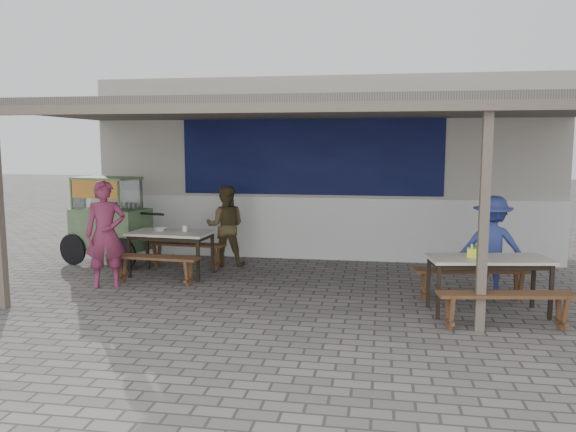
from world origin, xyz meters
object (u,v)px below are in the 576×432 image
(bench_right_street, at_px, (506,302))
(patron_wall_side, at_px, (226,226))
(patron_street_side, at_px, (106,234))
(condiment_jar, at_px, (185,228))
(bench_left_wall, at_px, (186,249))
(patron_right_table, at_px, (492,246))
(condiment_bowl, at_px, (160,229))
(bench_left_street, at_px, (155,263))
(table_left, at_px, (171,236))
(donation_box, at_px, (479,250))
(tissue_box, at_px, (472,252))
(bench_right_wall, at_px, (472,276))
(vendor_cart, at_px, (109,217))
(table_right, at_px, (489,263))

(bench_right_street, bearing_deg, patron_wall_side, 136.72)
(patron_street_side, height_order, condiment_jar, patron_street_side)
(patron_wall_side, bearing_deg, bench_left_wall, 15.14)
(patron_wall_side, xyz_separation_m, patron_right_table, (4.40, -1.39, 0.01))
(bench_right_street, bearing_deg, condiment_bowl, 149.24)
(bench_left_street, height_order, patron_right_table, patron_right_table)
(table_left, height_order, donation_box, donation_box)
(patron_street_side, distance_m, condiment_jar, 1.36)
(tissue_box, distance_m, condiment_bowl, 5.09)
(bench_right_wall, distance_m, condiment_jar, 4.67)
(patron_wall_side, bearing_deg, bench_right_street, 135.87)
(vendor_cart, relative_size, tissue_box, 18.06)
(patron_right_table, relative_size, tissue_box, 12.85)
(bench_left_wall, height_order, patron_right_table, patron_right_table)
(table_right, distance_m, patron_right_table, 0.93)
(table_left, distance_m, bench_left_wall, 0.70)
(bench_left_street, height_order, table_right, table_right)
(table_left, xyz_separation_m, bench_left_wall, (0.04, 0.61, -0.34))
(patron_right_table, xyz_separation_m, condiment_jar, (-4.88, 0.57, 0.06))
(condiment_jar, bearing_deg, tissue_box, -18.14)
(bench_right_wall, relative_size, condiment_bowl, 7.77)
(condiment_jar, bearing_deg, patron_wall_side, 59.61)
(bench_left_street, distance_m, condiment_jar, 0.88)
(bench_left_wall, distance_m, bench_right_street, 5.61)
(bench_left_street, bearing_deg, vendor_cart, 141.18)
(table_left, relative_size, donation_box, 8.03)
(condiment_jar, bearing_deg, vendor_cart, 159.37)
(vendor_cart, height_order, condiment_jar, vendor_cart)
(tissue_box, bearing_deg, bench_right_street, -63.64)
(patron_right_table, relative_size, donation_box, 8.49)
(table_left, bearing_deg, tissue_box, -12.21)
(table_left, distance_m, vendor_cart, 1.67)
(bench_right_wall, bearing_deg, vendor_cart, 157.86)
(table_right, distance_m, vendor_cart, 6.72)
(table_right, height_order, vendor_cart, vendor_cart)
(bench_right_street, xyz_separation_m, donation_box, (-0.20, 0.85, 0.46))
(bench_right_street, distance_m, patron_street_side, 5.84)
(vendor_cart, distance_m, patron_wall_side, 2.19)
(bench_left_street, relative_size, patron_right_table, 0.99)
(vendor_cart, distance_m, condiment_jar, 1.82)
(bench_left_street, distance_m, tissue_box, 4.80)
(vendor_cart, bearing_deg, table_right, -5.01)
(vendor_cart, distance_m, condiment_bowl, 1.44)
(patron_wall_side, bearing_deg, table_right, 141.55)
(table_right, bearing_deg, bench_right_wall, 90.00)
(patron_street_side, bearing_deg, condiment_bowl, 37.91)
(bench_left_street, xyz_separation_m, tissue_box, (4.72, -0.76, 0.47))
(condiment_jar, distance_m, condiment_bowl, 0.43)
(tissue_box, distance_m, condiment_jar, 4.69)
(donation_box, bearing_deg, table_right, -65.31)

